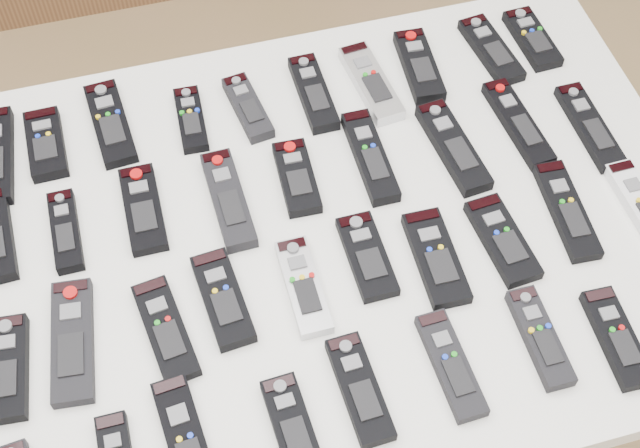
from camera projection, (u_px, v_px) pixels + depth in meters
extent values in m
cube|color=white|center=(320.00, 238.00, 1.44)|extent=(1.25, 0.88, 0.04)
cylinder|color=beige|center=(15.00, 254.00, 1.88)|extent=(0.04, 0.04, 0.74)
cylinder|color=beige|center=(513.00, 145.00, 2.05)|extent=(0.04, 0.04, 0.74)
cube|color=black|center=(46.00, 144.00, 1.51)|extent=(0.06, 0.14, 0.02)
cube|color=black|center=(111.00, 123.00, 1.54)|extent=(0.07, 0.19, 0.02)
cube|color=black|center=(191.00, 119.00, 1.54)|extent=(0.05, 0.14, 0.02)
cube|color=black|center=(248.00, 108.00, 1.56)|extent=(0.06, 0.15, 0.02)
cube|color=black|center=(313.00, 93.00, 1.57)|extent=(0.05, 0.17, 0.02)
cube|color=#B7B7BC|center=(371.00, 83.00, 1.59)|extent=(0.07, 0.19, 0.02)
cube|color=black|center=(419.00, 66.00, 1.61)|extent=(0.07, 0.17, 0.02)
cube|color=black|center=(491.00, 50.00, 1.64)|extent=(0.07, 0.17, 0.02)
cube|color=black|center=(532.00, 39.00, 1.65)|extent=(0.06, 0.15, 0.02)
cube|color=black|center=(66.00, 231.00, 1.41)|extent=(0.04, 0.15, 0.02)
cube|color=black|center=(143.00, 209.00, 1.43)|extent=(0.06, 0.17, 0.02)
cube|color=black|center=(229.00, 200.00, 1.44)|extent=(0.06, 0.19, 0.02)
cube|color=black|center=(297.00, 178.00, 1.47)|extent=(0.06, 0.15, 0.02)
cube|color=black|center=(370.00, 157.00, 1.49)|extent=(0.05, 0.19, 0.02)
cube|color=black|center=(453.00, 147.00, 1.50)|extent=(0.07, 0.20, 0.02)
cube|color=black|center=(518.00, 123.00, 1.54)|extent=(0.06, 0.20, 0.02)
cube|color=black|center=(590.00, 127.00, 1.53)|extent=(0.05, 0.19, 0.02)
cube|color=black|center=(7.00, 369.00, 1.27)|extent=(0.07, 0.17, 0.02)
cube|color=black|center=(73.00, 341.00, 1.30)|extent=(0.08, 0.20, 0.02)
cube|color=black|center=(166.00, 330.00, 1.31)|extent=(0.08, 0.18, 0.02)
cube|color=black|center=(223.00, 299.00, 1.34)|extent=(0.07, 0.17, 0.02)
cube|color=#B7B7BC|center=(304.00, 286.00, 1.35)|extent=(0.05, 0.17, 0.02)
cube|color=black|center=(367.00, 256.00, 1.38)|extent=(0.06, 0.15, 0.02)
cube|color=black|center=(436.00, 258.00, 1.38)|extent=(0.07, 0.17, 0.02)
cube|color=black|center=(503.00, 240.00, 1.40)|extent=(0.07, 0.17, 0.02)
cube|color=black|center=(567.00, 210.00, 1.43)|extent=(0.06, 0.19, 0.02)
cube|color=black|center=(188.00, 448.00, 1.21)|extent=(0.07, 0.21, 0.02)
cube|color=black|center=(292.00, 425.00, 1.22)|extent=(0.06, 0.15, 0.02)
cube|color=black|center=(360.00, 389.00, 1.26)|extent=(0.06, 0.17, 0.02)
cube|color=black|center=(451.00, 365.00, 1.28)|extent=(0.05, 0.17, 0.02)
cube|color=black|center=(540.00, 337.00, 1.30)|extent=(0.04, 0.16, 0.02)
cube|color=black|center=(617.00, 338.00, 1.30)|extent=(0.05, 0.16, 0.02)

